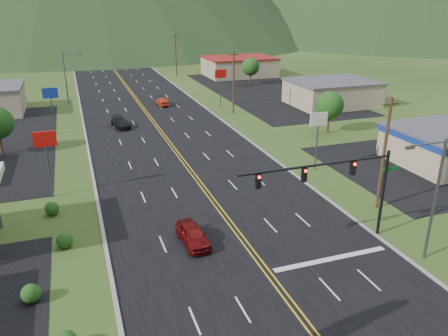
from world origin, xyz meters
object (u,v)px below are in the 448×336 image
object	(u,v)px
car_red_near	(193,235)
car_dark_mid	(121,123)
car_red_far	(162,102)
streetlight_west	(67,76)
traffic_signal	(340,178)
streetlight_east	(433,193)

from	to	relation	value
car_red_near	car_dark_mid	xyz separation A→B (m)	(-1.27, 34.83, -0.06)
car_red_far	streetlight_west	bearing A→B (deg)	-23.57
streetlight_west	traffic_signal	bearing A→B (deg)	-72.03
streetlight_east	car_dark_mid	xyz separation A→B (m)	(-16.23, 42.18, -4.49)
car_red_near	car_dark_mid	distance (m)	34.85
streetlight_east	car_red_far	xyz separation A→B (m)	(-7.66, 54.19, -4.50)
traffic_signal	car_dark_mid	xyz separation A→B (m)	(-11.53, 38.18, -4.64)
streetlight_west	car_dark_mid	distance (m)	19.54
streetlight_east	traffic_signal	bearing A→B (deg)	139.61
car_dark_mid	traffic_signal	bearing A→B (deg)	-83.02
traffic_signal	streetlight_west	xyz separation A→B (m)	(-18.16, 56.00, -0.15)
streetlight_east	car_red_far	world-z (taller)	streetlight_east
traffic_signal	car_red_near	world-z (taller)	traffic_signal
streetlight_west	car_red_near	bearing A→B (deg)	-81.46
traffic_signal	streetlight_east	size ratio (longest dim) A/B	1.46
car_red_far	streetlight_east	bearing A→B (deg)	95.40
car_dark_mid	streetlight_east	bearing A→B (deg)	-78.78
streetlight_west	car_red_far	world-z (taller)	streetlight_west
streetlight_west	streetlight_east	bearing A→B (deg)	-69.14
streetlight_east	car_red_near	size ratio (longest dim) A/B	2.05
streetlight_west	car_red_near	xyz separation A→B (m)	(7.90, -52.65, -4.43)
streetlight_east	car_red_near	xyz separation A→B (m)	(-14.96, 7.35, -4.43)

